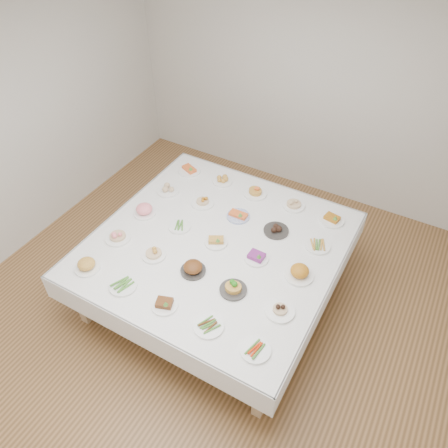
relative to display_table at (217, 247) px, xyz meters
The scene contains 27 objects.
room_envelope 1.17m from the display_table, 66.95° to the right, with size 5.02×5.02×2.81m.
display_table is the anchor object (origin of this frame).
dish_0 1.23m from the display_table, 134.60° to the right, with size 0.23×0.23×0.12m.
dish_1 0.99m from the display_table, 116.68° to the right, with size 0.25×0.25×0.06m.
dish_2 0.88m from the display_table, 89.87° to the right, with size 0.22×0.22×0.10m.
dish_3 0.97m from the display_table, 63.43° to the right, with size 0.25×0.25×0.05m.
dish_4 1.23m from the display_table, 45.49° to the right, with size 0.24×0.24×0.05m.
dish_5 0.98m from the display_table, 153.86° to the right, with size 0.25×0.25×0.14m.
dish_6 0.63m from the display_table, 133.87° to the right, with size 0.23×0.23×0.12m.
dish_7 0.44m from the display_table, 89.66° to the right, with size 0.23×0.23×0.13m.
dish_8 0.63m from the display_table, 45.86° to the right, with size 0.24×0.24×0.14m.
dish_9 0.99m from the display_table, 26.91° to the right, with size 0.25×0.25×0.12m.
dish_10 0.88m from the display_table, behind, with size 0.23×0.23×0.12m.
dish_11 0.44m from the display_table, behind, with size 0.22×0.22×0.05m.
dish_12 0.10m from the display_table, 93.44° to the right, with size 0.22×0.22×0.10m.
dish_13 0.45m from the display_table, ahead, with size 0.23×0.23×0.10m.
dish_14 0.87m from the display_table, ahead, with size 0.27×0.27×0.15m.
dish_15 0.98m from the display_table, 153.82° to the left, with size 0.24×0.24×0.11m.
dish_16 0.62m from the display_table, 134.23° to the left, with size 0.24×0.24×0.12m.
dish_17 0.45m from the display_table, 89.03° to the left, with size 0.24×0.24×0.11m.
dish_18 0.63m from the display_table, 44.50° to the left, with size 0.25×0.25×0.10m.
dish_19 0.98m from the display_table, 26.40° to the left, with size 0.24×0.24×0.05m.
dish_20 1.23m from the display_table, 135.30° to the left, with size 0.26×0.26×0.12m.
dish_21 0.98m from the display_table, 116.24° to the left, with size 0.22×0.22×0.09m.
dish_22 0.87m from the display_table, 90.59° to the left, with size 0.25×0.25×0.13m.
dish_23 0.99m from the display_table, 63.39° to the left, with size 0.24×0.24×0.12m.
dish_24 1.23m from the display_table, 44.72° to the left, with size 0.26×0.26×0.12m.
Camera 1 is at (1.45, -2.35, 3.77)m, focal length 35.00 mm.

